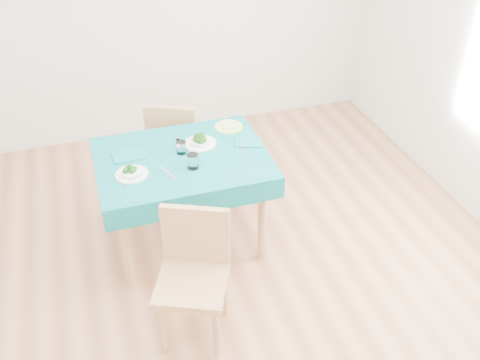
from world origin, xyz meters
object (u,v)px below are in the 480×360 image
object	(u,v)px
table	(185,201)
chair_far	(177,135)
bowl_far	(200,140)
side_plate	(229,127)
chair_near	(191,274)
bowl_near	(131,171)

from	to	relation	value
table	chair_far	distance (m)	0.75
bowl_far	side_plate	xyz separation A→B (m)	(0.26, 0.17, -0.03)
chair_far	side_plate	world-z (taller)	chair_far
chair_near	chair_far	size ratio (longest dim) A/B	1.02
table	side_plate	xyz separation A→B (m)	(0.42, 0.29, 0.38)
table	bowl_far	distance (m)	0.46
chair_near	bowl_near	world-z (taller)	chair_near
chair_far	bowl_near	xyz separation A→B (m)	(-0.46, -0.84, 0.29)
table	bowl_near	distance (m)	0.56
table	chair_far	bearing A→B (deg)	81.85
bowl_near	chair_far	bearing A→B (deg)	61.35
table	chair_near	size ratio (longest dim) A/B	1.13
bowl_far	side_plate	size ratio (longest dim) A/B	1.09
chair_far	side_plate	size ratio (longest dim) A/B	4.78
chair_near	bowl_far	world-z (taller)	chair_near
chair_near	bowl_near	xyz separation A→B (m)	(-0.21, 0.73, 0.28)
table	bowl_near	xyz separation A→B (m)	(-0.36, -0.11, 0.41)
bowl_near	bowl_far	world-z (taller)	bowl_far
bowl_near	side_plate	bearing A→B (deg)	27.78
chair_far	bowl_near	distance (m)	1.00
chair_far	side_plate	distance (m)	0.60
bowl_near	side_plate	size ratio (longest dim) A/B	1.02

